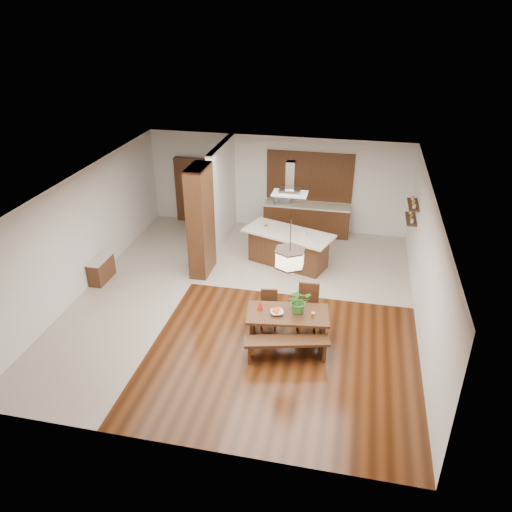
% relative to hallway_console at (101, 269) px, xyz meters
% --- Properties ---
extents(room_shell, '(9.00, 9.04, 2.92)m').
position_rel_hallway_console_xyz_m(room_shell, '(3.81, -0.20, 1.75)').
color(room_shell, '#331709').
rests_on(room_shell, ground).
extents(tile_hallway, '(2.50, 9.00, 0.01)m').
position_rel_hallway_console_xyz_m(tile_hallway, '(1.06, -0.20, -0.31)').
color(tile_hallway, beige).
rests_on(tile_hallway, ground).
extents(tile_kitchen, '(5.50, 4.00, 0.01)m').
position_rel_hallway_console_xyz_m(tile_kitchen, '(5.06, 2.30, -0.31)').
color(tile_kitchen, beige).
rests_on(tile_kitchen, ground).
extents(soffit_band, '(8.00, 9.00, 0.02)m').
position_rel_hallway_console_xyz_m(soffit_band, '(3.81, -0.20, 2.57)').
color(soffit_band, '#3B1C0E').
rests_on(soffit_band, room_shell).
extents(partition_pier, '(0.45, 1.00, 2.90)m').
position_rel_hallway_console_xyz_m(partition_pier, '(2.41, 1.00, 1.14)').
color(partition_pier, black).
rests_on(partition_pier, ground).
extents(partition_stub, '(0.18, 2.40, 2.90)m').
position_rel_hallway_console_xyz_m(partition_stub, '(2.41, 3.10, 1.14)').
color(partition_stub, silver).
rests_on(partition_stub, ground).
extents(hallway_console, '(0.37, 0.88, 0.63)m').
position_rel_hallway_console_xyz_m(hallway_console, '(0.00, 0.00, 0.00)').
color(hallway_console, black).
rests_on(hallway_console, ground).
extents(hallway_doorway, '(1.10, 0.20, 2.10)m').
position_rel_hallway_console_xyz_m(hallway_doorway, '(1.11, 4.20, 0.74)').
color(hallway_doorway, black).
rests_on(hallway_doorway, ground).
extents(rear_counter, '(2.60, 0.62, 0.95)m').
position_rel_hallway_console_xyz_m(rear_counter, '(4.81, 4.00, 0.16)').
color(rear_counter, black).
rests_on(rear_counter, ground).
extents(kitchen_window, '(2.60, 0.08, 1.50)m').
position_rel_hallway_console_xyz_m(kitchen_window, '(4.81, 4.26, 1.44)').
color(kitchen_window, olive).
rests_on(kitchen_window, room_shell).
extents(shelf_lower, '(0.26, 0.90, 0.04)m').
position_rel_hallway_console_xyz_m(shelf_lower, '(7.68, 2.40, 1.08)').
color(shelf_lower, black).
rests_on(shelf_lower, room_shell).
extents(shelf_upper, '(0.26, 0.90, 0.04)m').
position_rel_hallway_console_xyz_m(shelf_upper, '(7.68, 2.40, 1.49)').
color(shelf_upper, black).
rests_on(shelf_upper, room_shell).
extents(dining_table, '(1.79, 1.06, 0.71)m').
position_rel_hallway_console_xyz_m(dining_table, '(5.07, -1.55, 0.20)').
color(dining_table, black).
rests_on(dining_table, ground).
extents(dining_bench, '(1.74, 0.77, 0.48)m').
position_rel_hallway_console_xyz_m(dining_bench, '(5.15, -2.15, -0.08)').
color(dining_bench, black).
rests_on(dining_bench, ground).
extents(dining_chair_left, '(0.42, 0.42, 0.84)m').
position_rel_hallway_console_xyz_m(dining_chair_left, '(4.58, -1.09, 0.11)').
color(dining_chair_left, black).
rests_on(dining_chair_left, ground).
extents(dining_chair_right, '(0.46, 0.46, 1.02)m').
position_rel_hallway_console_xyz_m(dining_chair_right, '(5.42, -0.98, 0.20)').
color(dining_chair_right, black).
rests_on(dining_chair_right, ground).
extents(pendant_lantern, '(0.64, 0.64, 1.31)m').
position_rel_hallway_console_xyz_m(pendant_lantern, '(5.07, -1.55, 1.93)').
color(pendant_lantern, beige).
rests_on(pendant_lantern, room_shell).
extents(foliage_plant, '(0.60, 0.56, 0.53)m').
position_rel_hallway_console_xyz_m(foliage_plant, '(5.28, -1.46, 0.66)').
color(foliage_plant, '#357A28').
rests_on(foliage_plant, dining_table).
extents(fruit_bowl, '(0.34, 0.34, 0.07)m').
position_rel_hallway_console_xyz_m(fruit_bowl, '(4.86, -1.63, 0.42)').
color(fruit_bowl, '#BFB2A7').
rests_on(fruit_bowl, dining_table).
extents(napkin_cone, '(0.14, 0.14, 0.21)m').
position_rel_hallway_console_xyz_m(napkin_cone, '(4.48, -1.53, 0.49)').
color(napkin_cone, '#AA210C').
rests_on(napkin_cone, dining_table).
extents(gold_ornament, '(0.07, 0.07, 0.11)m').
position_rel_hallway_console_xyz_m(gold_ornament, '(5.60, -1.58, 0.44)').
color(gold_ornament, gold).
rests_on(gold_ornament, dining_table).
extents(kitchen_island, '(2.58, 1.75, 0.98)m').
position_rel_hallway_console_xyz_m(kitchen_island, '(4.56, 1.86, 0.19)').
color(kitchen_island, black).
rests_on(kitchen_island, ground).
extents(range_hood, '(0.90, 0.55, 0.87)m').
position_rel_hallway_console_xyz_m(range_hood, '(4.56, 1.87, 2.15)').
color(range_hood, silver).
rests_on(range_hood, room_shell).
extents(island_cup, '(0.14, 0.14, 0.09)m').
position_rel_hallway_console_xyz_m(island_cup, '(4.98, 1.77, 0.71)').
color(island_cup, silver).
rests_on(island_cup, kitchen_island).
extents(microwave, '(0.58, 0.47, 0.28)m').
position_rel_hallway_console_xyz_m(microwave, '(4.01, 4.03, 0.77)').
color(microwave, '#B8B9BF').
rests_on(microwave, rear_counter).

